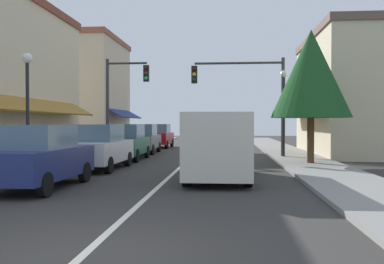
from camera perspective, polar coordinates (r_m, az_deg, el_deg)
The scene contains 17 objects.
ground_plane at distance 23.64m, azimuth 0.06°, elevation -3.24°, with size 80.00×80.00×0.00m, color #33302D.
sidewalk_left at distance 24.71m, azimuth -12.77°, elevation -2.94°, with size 2.60×56.00×0.12m, color #A39E99.
sidewalk_right at distance 23.81m, azimuth 13.39°, elevation -3.09°, with size 2.60×56.00×0.12m, color gray.
lane_center_stripe at distance 23.64m, azimuth 0.06°, elevation -3.23°, with size 0.14×52.00×0.01m, color silver.
storefront_right_block at distance 26.50m, azimuth 20.37°, elevation 4.78°, with size 5.78×10.20×7.04m.
storefront_far_left at distance 35.43m, azimuth -13.79°, elevation 5.19°, with size 6.35×8.20×8.65m.
parked_car_nearest_left at distance 12.52m, azimuth -19.83°, elevation -3.16°, with size 1.86×4.14×1.77m.
parked_car_second_left at distance 17.03m, azimuth -12.34°, elevation -2.00°, with size 1.86×4.14×1.77m.
parked_car_third_left at distance 21.33m, azimuth -8.84°, elevation -1.36°, with size 1.80×4.11×1.77m.
parked_car_far_left at distance 25.99m, azimuth -6.66°, elevation -0.91°, with size 1.85×4.13×1.77m.
parked_car_distant_left at distance 31.71m, azimuth -4.49°, elevation -0.54°, with size 1.81×4.11×1.77m.
van_in_lane at distance 13.76m, azimuth 3.49°, elevation -1.60°, with size 2.04×5.20×2.12m.
traffic_signal_mast_arm at distance 22.33m, azimuth 7.71°, elevation 5.65°, with size 4.82×0.50×5.21m.
traffic_signal_left_corner at distance 24.21m, azimuth -9.49°, elevation 5.24°, with size 2.49×0.50×5.43m.
street_lamp_left_near at distance 15.85m, azimuth -21.21°, elevation 5.07°, with size 0.36×0.36×4.25m.
street_lamp_right_mid at distance 22.28m, azimuth 12.23°, elevation 4.38°, with size 0.36×0.36×4.53m.
tree_right_near at distance 19.04m, azimuth 15.66°, elevation 7.52°, with size 3.43×3.43×5.83m.
Camera 1 is at (1.98, -5.49, 1.80)m, focal length 39.77 mm.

